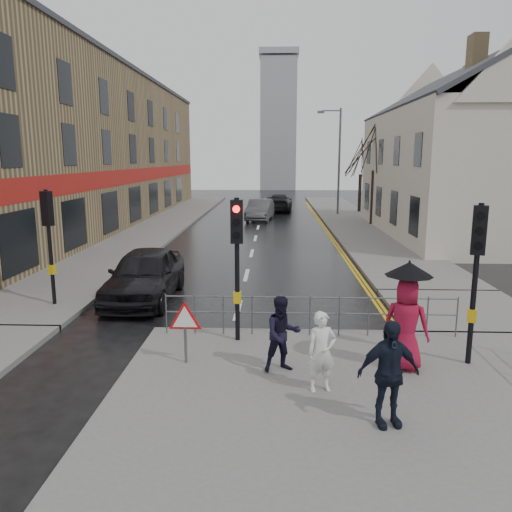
# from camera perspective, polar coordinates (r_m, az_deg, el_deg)

# --- Properties ---
(ground) EXTENTS (120.00, 120.00, 0.00)m
(ground) POSITION_cam_1_polar(r_m,az_deg,el_deg) (12.02, -3.14, -10.46)
(ground) COLOR black
(ground) RESTS_ON ground
(near_pavement) EXTENTS (10.00, 9.00, 0.14)m
(near_pavement) POSITION_cam_1_polar(r_m,az_deg,el_deg) (8.99, 15.06, -18.20)
(near_pavement) COLOR #605E5B
(near_pavement) RESTS_ON ground
(left_pavement) EXTENTS (4.00, 44.00, 0.14)m
(left_pavement) POSITION_cam_1_polar(r_m,az_deg,el_deg) (35.23, -10.30, 3.85)
(left_pavement) COLOR #605E5B
(left_pavement) RESTS_ON ground
(right_pavement) EXTENTS (4.00, 40.00, 0.14)m
(right_pavement) POSITION_cam_1_polar(r_m,az_deg,el_deg) (36.80, 10.64, 4.14)
(right_pavement) COLOR #605E5B
(right_pavement) RESTS_ON ground
(pavement_bridge_right) EXTENTS (4.00, 4.20, 0.14)m
(pavement_bridge_right) POSITION_cam_1_polar(r_m,az_deg,el_deg) (15.75, 22.35, -5.76)
(pavement_bridge_right) COLOR #605E5B
(pavement_bridge_right) RESTS_ON ground
(building_left_terrace) EXTENTS (8.00, 42.00, 10.00)m
(building_left_terrace) POSITION_cam_1_polar(r_m,az_deg,el_deg) (35.62, -19.79, 11.41)
(building_left_terrace) COLOR #937E55
(building_left_terrace) RESTS_ON ground
(building_right_cream) EXTENTS (9.00, 16.40, 10.10)m
(building_right_cream) POSITION_cam_1_polar(r_m,az_deg,el_deg) (31.12, 23.15, 10.91)
(building_right_cream) COLOR beige
(building_right_cream) RESTS_ON ground
(church_tower) EXTENTS (5.00, 5.00, 18.00)m
(church_tower) POSITION_cam_1_polar(r_m,az_deg,el_deg) (73.28, 2.55, 14.69)
(church_tower) COLOR #97999F
(church_tower) RESTS_ON ground
(traffic_signal_near_left) EXTENTS (0.28, 0.27, 3.40)m
(traffic_signal_near_left) POSITION_cam_1_polar(r_m,az_deg,el_deg) (11.53, -2.19, 1.33)
(traffic_signal_near_left) COLOR black
(traffic_signal_near_left) RESTS_ON near_pavement
(traffic_signal_near_right) EXTENTS (0.34, 0.33, 3.40)m
(traffic_signal_near_right) POSITION_cam_1_polar(r_m,az_deg,el_deg) (11.11, 23.94, -0.00)
(traffic_signal_near_right) COLOR black
(traffic_signal_near_right) RESTS_ON near_pavement
(traffic_signal_far_left) EXTENTS (0.34, 0.33, 3.40)m
(traffic_signal_far_left) POSITION_cam_1_polar(r_m,az_deg,el_deg) (15.71, -22.62, 3.10)
(traffic_signal_far_left) COLOR black
(traffic_signal_far_left) RESTS_ON left_pavement
(guard_railing_front) EXTENTS (7.14, 0.04, 1.00)m
(guard_railing_front) POSITION_cam_1_polar(r_m,az_deg,el_deg) (12.29, 6.21, -5.78)
(guard_railing_front) COLOR #595B5E
(guard_railing_front) RESTS_ON near_pavement
(warning_sign) EXTENTS (0.80, 0.07, 1.35)m
(warning_sign) POSITION_cam_1_polar(r_m,az_deg,el_deg) (10.65, -8.13, -7.48)
(warning_sign) COLOR #595B5E
(warning_sign) RESTS_ON near_pavement
(street_lamp) EXTENTS (1.83, 0.25, 8.00)m
(street_lamp) POSITION_cam_1_polar(r_m,az_deg,el_deg) (39.42, 9.25, 11.39)
(street_lamp) COLOR #595B5E
(street_lamp) RESTS_ON right_pavement
(tree_near) EXTENTS (2.40, 2.40, 6.58)m
(tree_near) POSITION_cam_1_polar(r_m,az_deg,el_deg) (33.76, 13.43, 12.04)
(tree_near) COLOR black
(tree_near) RESTS_ON right_pavement
(tree_far) EXTENTS (2.40, 2.40, 5.64)m
(tree_far) POSITION_cam_1_polar(r_m,az_deg,el_deg) (41.71, 11.92, 10.89)
(tree_far) COLOR black
(tree_far) RESTS_ON right_pavement
(pedestrian_a) EXTENTS (0.63, 0.49, 1.52)m
(pedestrian_a) POSITION_cam_1_polar(r_m,az_deg,el_deg) (9.46, 7.51, -10.80)
(pedestrian_a) COLOR silver
(pedestrian_a) RESTS_ON near_pavement
(pedestrian_b) EXTENTS (0.90, 0.79, 1.56)m
(pedestrian_b) POSITION_cam_1_polar(r_m,az_deg,el_deg) (10.22, 3.04, -8.90)
(pedestrian_b) COLOR black
(pedestrian_b) RESTS_ON near_pavement
(pedestrian_with_umbrella) EXTENTS (1.11, 0.96, 2.25)m
(pedestrian_with_umbrella) POSITION_cam_1_polar(r_m,az_deg,el_deg) (10.62, 16.82, -6.34)
(pedestrian_with_umbrella) COLOR maroon
(pedestrian_with_umbrella) RESTS_ON near_pavement
(pedestrian_d) EXTENTS (1.11, 0.63, 1.77)m
(pedestrian_d) POSITION_cam_1_polar(r_m,az_deg,el_deg) (8.48, 14.89, -12.83)
(pedestrian_d) COLOR black
(pedestrian_d) RESTS_ON near_pavement
(car_parked) EXTENTS (1.94, 4.80, 1.64)m
(car_parked) POSITION_cam_1_polar(r_m,az_deg,el_deg) (16.08, -12.60, -2.09)
(car_parked) COLOR black
(car_parked) RESTS_ON ground
(car_mid) EXTENTS (2.09, 4.67, 1.49)m
(car_mid) POSITION_cam_1_polar(r_m,az_deg,el_deg) (36.23, 0.45, 5.30)
(car_mid) COLOR #46474B
(car_mid) RESTS_ON ground
(car_far) EXTENTS (2.32, 5.11, 1.45)m
(car_far) POSITION_cam_1_polar(r_m,az_deg,el_deg) (42.28, 2.70, 6.09)
(car_far) COLOR black
(car_far) RESTS_ON ground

